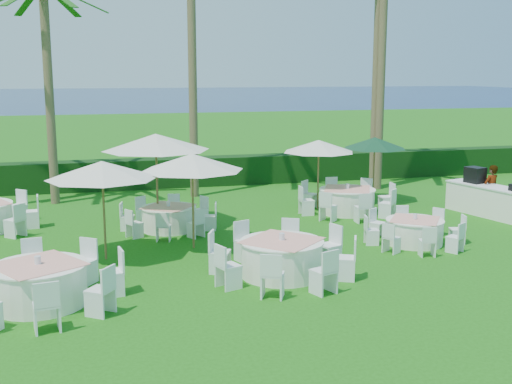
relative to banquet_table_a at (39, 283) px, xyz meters
The scene contains 19 objects.
ground 4.37m from the banquet_table_a, 16.00° to the left, with size 120.00×120.00×0.00m, color #1B5B0F.
hedge 13.84m from the banquet_table_a, 72.45° to the left, with size 34.00×1.00×1.20m, color black.
ocean 103.28m from the banquet_table_a, 87.68° to the left, with size 260.00×260.00×0.00m, color #060C41.
banquet_table_a is the anchor object (origin of this frame).
banquet_table_b 5.46m from the banquet_table_a, ahead, with size 3.42×3.42×1.04m.
banquet_table_c 10.15m from the banquet_table_a, 13.39° to the left, with size 2.82×2.82×0.87m.
banquet_table_e 6.64m from the banquet_table_a, 59.33° to the left, with size 2.93×2.93×0.90m.
banquet_table_f 11.65m from the banquet_table_a, 34.48° to the left, with size 3.37×3.37×1.01m.
umbrella_a 3.83m from the banquet_table_a, 64.76° to the left, with size 2.85×2.85×2.56m.
umbrella_b 5.52m from the banquet_table_a, 42.74° to the left, with size 2.80×2.80×2.61m.
umbrella_c 7.27m from the banquet_table_a, 63.35° to the left, with size 3.29×3.29×2.92m.
umbrella_d 11.68m from the banquet_table_a, 40.02° to the left, with size 2.51×2.51×2.45m.
umbrella_green 13.91m from the banquet_table_a, 35.53° to the left, with size 2.33×2.33×2.42m.
buffet_table 14.88m from the banquet_table_a, 17.28° to the left, with size 2.00×4.49×1.56m.
staff_person 15.28m from the banquet_table_a, 20.35° to the left, with size 0.61×0.40×1.66m, color gray.
palm_b 11.48m from the banquet_table_a, 90.89° to the left, with size 4.40×3.98×7.81m.
palm_c 13.33m from the banquet_table_a, 65.17° to the left, with size 4.21×4.39×11.79m.
palm_d 17.13m from the banquet_table_a, 39.92° to the left, with size 4.39×4.20×9.72m.
palm_e 17.21m from the banquet_table_a, 40.78° to the left, with size 4.34×4.30×9.81m.
Camera 1 is at (-3.02, -14.64, 4.80)m, focal length 45.00 mm.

